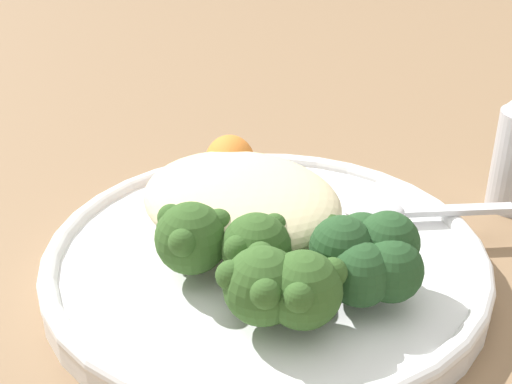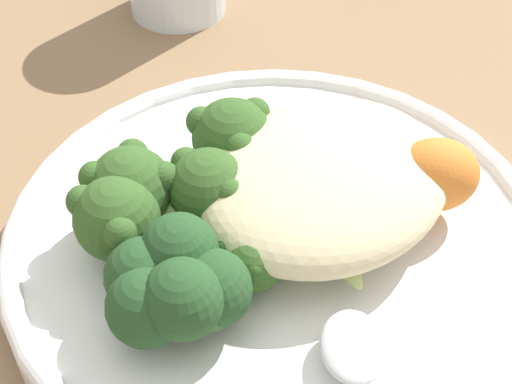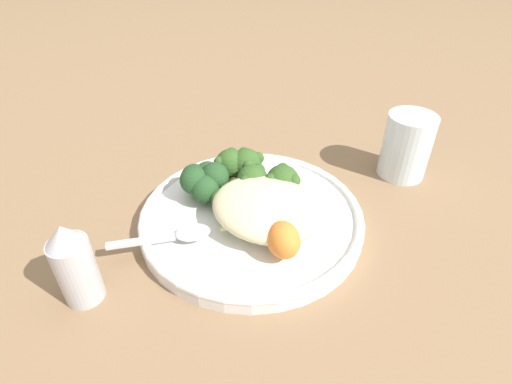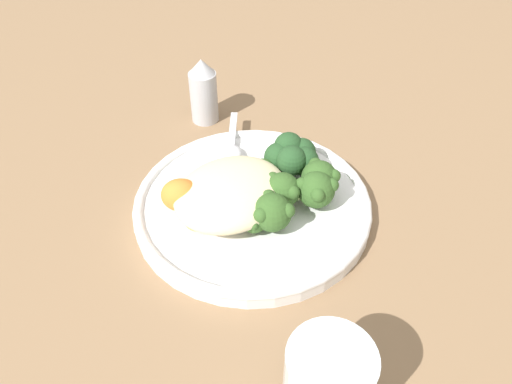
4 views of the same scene
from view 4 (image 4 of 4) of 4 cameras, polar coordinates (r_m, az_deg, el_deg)
ground_plane at (r=0.61m, az=-0.18°, el=-0.58°), size 4.00×4.00×0.00m
plate at (r=0.58m, az=-0.41°, el=-1.40°), size 0.28×0.28×0.02m
quinoa_mound at (r=0.55m, az=-2.88°, el=-0.10°), size 0.13×0.11×0.04m
broccoli_stalk_0 at (r=0.55m, az=-1.17°, el=-1.75°), size 0.06×0.11×0.03m
broccoli_stalk_1 at (r=0.54m, az=0.93°, el=-1.68°), size 0.05×0.12×0.04m
broccoli_stalk_2 at (r=0.56m, az=2.01°, el=0.12°), size 0.05×0.09×0.04m
broccoli_stalk_3 at (r=0.56m, az=5.29°, el=0.34°), size 0.09×0.11×0.04m
broccoli_stalk_4 at (r=0.57m, az=6.11°, el=1.47°), size 0.10×0.10×0.04m
broccoli_stalk_5 at (r=0.59m, az=-0.13°, el=1.91°), size 0.07×0.04×0.03m
broccoli_stalk_6 at (r=0.60m, az=1.92°, el=3.31°), size 0.09×0.04×0.03m
sweet_potato_chunk_0 at (r=0.56m, az=-8.57°, el=-0.34°), size 0.06×0.06×0.04m
sweet_potato_chunk_1 at (r=0.54m, az=-6.00°, el=-2.33°), size 0.06×0.06×0.03m
kale_tuft at (r=0.60m, az=4.26°, el=4.15°), size 0.06×0.06×0.04m
spoon at (r=0.64m, az=-2.92°, el=4.96°), size 0.09×0.10×0.01m
salt_shaker at (r=0.72m, az=-6.04°, el=11.40°), size 0.04×0.04×0.10m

